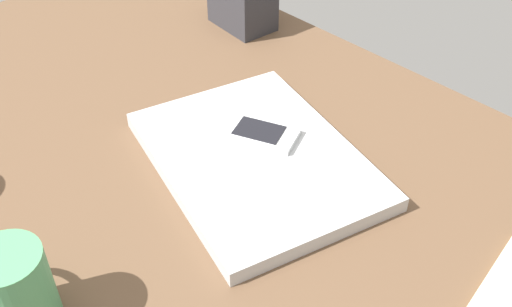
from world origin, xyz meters
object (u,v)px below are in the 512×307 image
laptop_closed (256,159)px  coffee_mug (15,289)px  cell_phone_on_laptop (259,133)px  desk_organizer (242,0)px

laptop_closed → coffee_mug: 33.69cm
laptop_closed → cell_phone_on_laptop: 3.97cm
laptop_closed → cell_phone_on_laptop: size_ratio=2.83×
laptop_closed → desk_organizer: size_ratio=2.90×
desk_organizer → coffee_mug: (-31.40, 58.73, -0.14)cm
coffee_mug → desk_organizer: bearing=-61.9°
cell_phone_on_laptop → desk_organizer: size_ratio=1.02×
laptop_closed → desk_organizer: bearing=-25.0°
laptop_closed → cell_phone_on_laptop: cell_phone_on_laptop is taller
cell_phone_on_laptop → desk_organizer: 35.79cm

